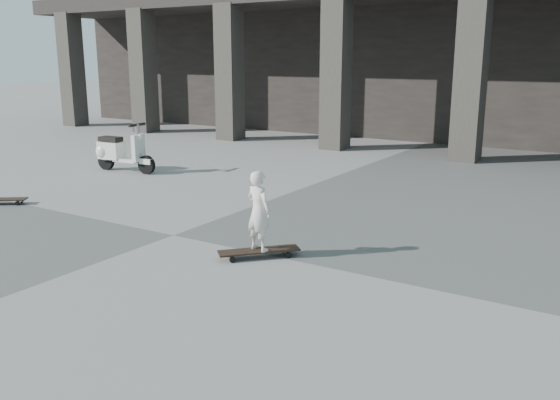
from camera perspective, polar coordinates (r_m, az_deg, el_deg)
The scene contains 6 objects.
ground at distance 8.60m, azimuth -10.23°, elevation -3.37°, with size 90.00×90.00×0.00m, color #4D4D4A.
colonnade at distance 20.58m, azimuth 17.01°, elevation 14.60°, with size 28.00×8.82×6.00m.
longboard at distance 7.54m, azimuth -2.04°, elevation -4.96°, with size 0.88×0.92×0.10m.
skateboard_spare at distance 11.29m, azimuth -25.24°, elevation 0.01°, with size 0.81×0.67×0.10m.
child at distance 7.39m, azimuth -2.07°, elevation -1.05°, with size 0.37×0.24×1.02m, color beige.
scooter at distance 13.68m, azimuth -15.52°, elevation 4.51°, with size 1.56×0.55×1.09m.
Camera 1 is at (5.61, -6.03, 2.49)m, focal length 38.00 mm.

